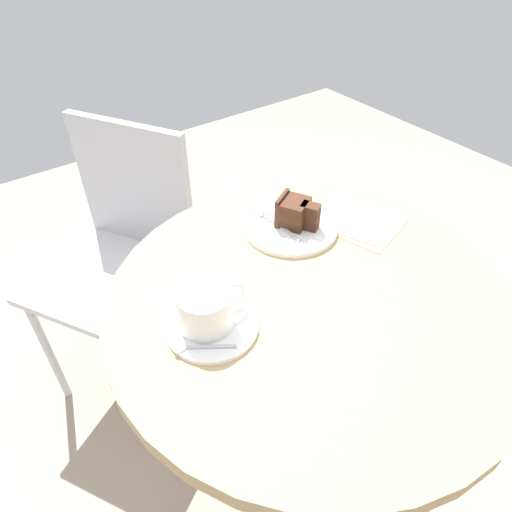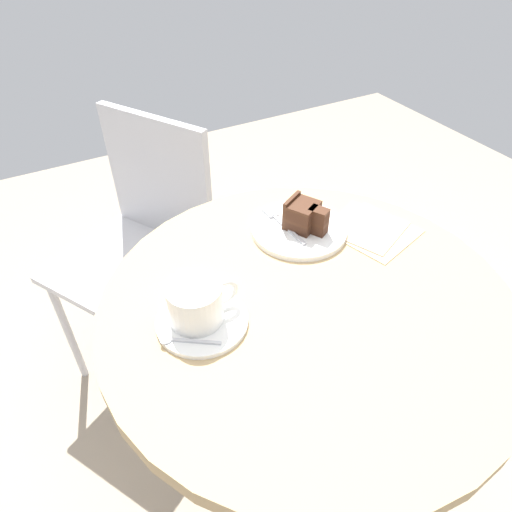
{
  "view_description": "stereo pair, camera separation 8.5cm",
  "coord_description": "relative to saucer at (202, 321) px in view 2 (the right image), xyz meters",
  "views": [
    {
      "loc": [
        -0.43,
        -0.41,
        1.34
      ],
      "look_at": [
        -0.05,
        0.11,
        0.79
      ],
      "focal_mm": 32.0,
      "sensor_mm": 36.0,
      "label": 1
    },
    {
      "loc": [
        -0.36,
        -0.46,
        1.34
      ],
      "look_at": [
        -0.05,
        0.11,
        0.79
      ],
      "focal_mm": 32.0,
      "sensor_mm": 36.0,
      "label": 2
    }
  ],
  "objects": [
    {
      "name": "cafe_chair",
      "position": [
        0.05,
        0.59,
        -0.24
      ],
      "size": [
        0.52,
        0.52,
        0.85
      ],
      "rotation": [
        0.0,
        0.0,
        5.24
      ],
      "color": "#BCBCC1",
      "rests_on": "ground"
    },
    {
      "name": "ground_plane",
      "position": [
        0.19,
        -0.04,
        -0.76
      ],
      "size": [
        4.4,
        4.4,
        0.01
      ],
      "primitive_type": "cube",
      "color": "gray",
      "rests_on": "ground"
    },
    {
      "name": "coffee_cup",
      "position": [
        -0.0,
        0.01,
        0.04
      ],
      "size": [
        0.12,
        0.09,
        0.07
      ],
      "color": "white",
      "rests_on": "saucer"
    },
    {
      "name": "cafe_table",
      "position": [
        0.19,
        -0.04,
        -0.13
      ],
      "size": [
        0.75,
        0.75,
        0.75
      ],
      "color": "tan",
      "rests_on": "ground"
    },
    {
      "name": "cake_slice",
      "position": [
        0.29,
        0.13,
        0.04
      ],
      "size": [
        0.08,
        0.1,
        0.06
      ],
      "rotation": [
        0.0,
        0.0,
        5.21
      ],
      "color": "#422619",
      "rests_on": "cake_plate"
    },
    {
      "name": "fork",
      "position": [
        0.26,
        0.17,
        0.01
      ],
      "size": [
        0.02,
        0.15,
        0.0
      ],
      "rotation": [
        0.0,
        0.0,
        1.61
      ],
      "color": "#B7B7BC",
      "rests_on": "cake_plate"
    },
    {
      "name": "cake_plate",
      "position": [
        0.29,
        0.14,
        0.0
      ],
      "size": [
        0.2,
        0.2,
        0.01
      ],
      "color": "white",
      "rests_on": "cafe_table"
    },
    {
      "name": "teaspoon",
      "position": [
        -0.05,
        -0.03,
        0.01
      ],
      "size": [
        0.09,
        0.06,
        0.0
      ],
      "rotation": [
        0.0,
        0.0,
        2.54
      ],
      "color": "#B7B7BC",
      "rests_on": "saucer"
    },
    {
      "name": "saucer",
      "position": [
        0.0,
        0.0,
        0.0
      ],
      "size": [
        0.16,
        0.16,
        0.01
      ],
      "color": "white",
      "rests_on": "cafe_table"
    },
    {
      "name": "napkin",
      "position": [
        0.42,
        0.07,
        -0.0
      ],
      "size": [
        0.2,
        0.21,
        0.0
      ],
      "rotation": [
        0.0,
        0.0,
        1.85
      ],
      "color": "tan",
      "rests_on": "cafe_table"
    }
  ]
}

